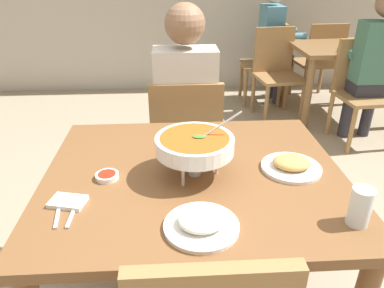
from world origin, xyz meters
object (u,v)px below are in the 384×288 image
(dining_table_main, at_px, (194,194))
(chair_bg_corner, at_px, (320,58))
(dining_table_far, at_px, (343,59))
(patron_bg_middle, at_px, (374,60))
(drink_glass, at_px, (360,208))
(patron_bg_left, at_px, (274,36))
(chair_bg_left, at_px, (270,58))
(chair_bg_middle, at_px, (361,86))
(rice_plate, at_px, (202,223))
(curry_bowl, at_px, (194,145))
(chair_diner_main, at_px, (186,139))
(diner_main, at_px, (185,102))
(appetizer_plate, at_px, (291,164))
(sauce_dish, at_px, (107,176))
(chair_bg_right, at_px, (276,68))

(dining_table_main, relative_size, chair_bg_corner, 1.31)
(dining_table_far, xyz_separation_m, patron_bg_middle, (0.00, -0.55, 0.13))
(drink_glass, distance_m, patron_bg_left, 3.21)
(chair_bg_left, xyz_separation_m, chair_bg_middle, (0.55, -1.03, 0.00))
(rice_plate, bearing_deg, curry_bowl, 90.73)
(chair_bg_corner, bearing_deg, curry_bowl, -120.27)
(chair_diner_main, height_order, diner_main, diner_main)
(dining_table_main, height_order, chair_bg_left, chair_bg_left)
(appetizer_plate, xyz_separation_m, chair_bg_middle, (1.20, 1.75, -0.26))
(drink_glass, xyz_separation_m, chair_bg_corner, (1.11, 3.08, -0.30))
(rice_plate, xyz_separation_m, dining_table_far, (1.64, 2.62, -0.15))
(dining_table_main, relative_size, dining_table_far, 1.18)
(drink_glass, relative_size, chair_bg_left, 0.14)
(rice_plate, relative_size, sauce_dish, 2.67)
(curry_bowl, height_order, patron_bg_middle, patron_bg_middle)
(chair_bg_corner, bearing_deg, sauce_dish, -125.09)
(dining_table_main, bearing_deg, dining_table_far, 54.26)
(chair_bg_right, height_order, chair_bg_corner, same)
(rice_plate, height_order, chair_bg_right, chair_bg_right)
(diner_main, xyz_separation_m, dining_table_far, (1.64, 1.47, -0.13))
(drink_glass, xyz_separation_m, chair_bg_middle, (1.09, 2.10, -0.30))
(dining_table_far, relative_size, chair_bg_corner, 1.11)
(appetizer_plate, bearing_deg, chair_bg_right, 75.58)
(dining_table_far, bearing_deg, chair_bg_left, 139.87)
(dining_table_main, xyz_separation_m, chair_bg_right, (1.00, 2.38, -0.14))
(appetizer_plate, distance_m, patron_bg_middle, 2.13)
(patron_bg_left, bearing_deg, sauce_dish, -116.37)
(chair_bg_right, bearing_deg, diner_main, -122.63)
(curry_bowl, height_order, chair_bg_middle, curry_bowl)
(diner_main, xyz_separation_m, patron_bg_left, (1.07, 2.00, 0.00))
(diner_main, bearing_deg, chair_bg_middle, 30.54)
(curry_bowl, bearing_deg, patron_bg_left, 69.25)
(sauce_dish, xyz_separation_m, patron_bg_middle, (1.98, 1.75, -0.02))
(chair_bg_left, xyz_separation_m, patron_bg_middle, (0.60, -1.06, 0.24))
(chair_bg_left, xyz_separation_m, chair_bg_corner, (0.56, -0.05, 0.00))
(diner_main, bearing_deg, sauce_dish, -111.98)
(curry_bowl, relative_size, drink_glass, 2.56)
(sauce_dish, xyz_separation_m, chair_bg_left, (1.38, 2.81, -0.25))
(dining_table_far, xyz_separation_m, chair_bg_right, (-0.64, 0.10, -0.11))
(drink_glass, relative_size, patron_bg_left, 0.10)
(diner_main, bearing_deg, appetizer_plate, -64.26)
(chair_diner_main, xyz_separation_m, chair_bg_corner, (1.61, 1.96, 0.00))
(chair_diner_main, relative_size, dining_table_far, 0.90)
(diner_main, relative_size, chair_bg_corner, 1.46)
(diner_main, bearing_deg, dining_table_main, -90.00)
(appetizer_plate, bearing_deg, sauce_dish, -177.73)
(chair_bg_corner, xyz_separation_m, patron_bg_middle, (0.04, -1.01, 0.24))
(diner_main, height_order, patron_bg_left, same)
(chair_bg_middle, height_order, patron_bg_left, patron_bg_left)
(drink_glass, distance_m, dining_table_far, 2.87)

